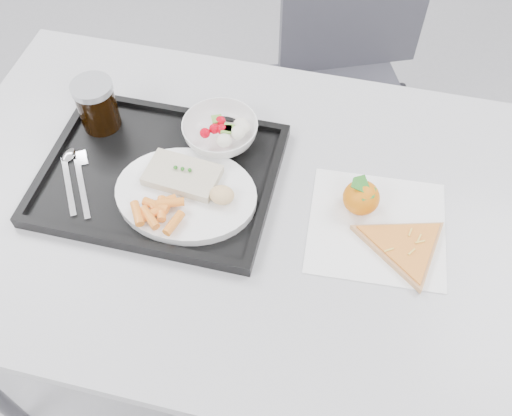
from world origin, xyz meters
TOP-DOWN VIEW (x-y plane):
  - table at (0.00, 0.30)m, footprint 1.20×0.80m
  - chair at (0.14, 0.97)m, footprint 0.55×0.56m
  - tray at (-0.16, 0.32)m, footprint 0.45×0.35m
  - dinner_plate at (-0.09, 0.28)m, footprint 0.27×0.27m
  - fish_fillet at (-0.11, 0.31)m, footprint 0.14×0.10m
  - bread_roll at (-0.02, 0.28)m, footprint 0.05×0.04m
  - salad_bowl at (-0.07, 0.44)m, footprint 0.15×0.15m
  - cola_glass at (-0.32, 0.42)m, footprint 0.08×0.08m
  - cutlery at (-0.32, 0.28)m, footprint 0.13×0.16m
  - napkin at (0.27, 0.30)m, footprint 0.27×0.26m
  - tangerine at (0.23, 0.34)m, footprint 0.08×0.08m
  - pizza_slice at (0.32, 0.27)m, footprint 0.24×0.24m
  - carrot_pile at (-0.12, 0.22)m, footprint 0.10×0.09m
  - salad_contents at (-0.05, 0.43)m, footprint 0.09×0.08m

SIDE VIEW (x-z plane):
  - chair at x=0.14m, z-range 0.07..1.00m
  - table at x=0.00m, z-range 0.31..1.06m
  - napkin at x=0.27m, z-range 0.75..0.75m
  - tray at x=-0.16m, z-range 0.75..0.77m
  - pizza_slice at x=0.32m, z-range 0.75..0.77m
  - cutlery at x=-0.32m, z-range 0.76..0.77m
  - dinner_plate at x=-0.09m, z-range 0.77..0.78m
  - tangerine at x=0.23m, z-range 0.75..0.82m
  - salad_bowl at x=-0.07m, z-range 0.77..0.81m
  - fish_fillet at x=-0.11m, z-range 0.78..0.80m
  - carrot_pile at x=-0.12m, z-range 0.78..0.81m
  - bread_roll at x=-0.02m, z-range 0.78..0.81m
  - salad_contents at x=-0.05m, z-range 0.79..0.81m
  - cola_glass at x=-0.32m, z-range 0.77..0.88m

